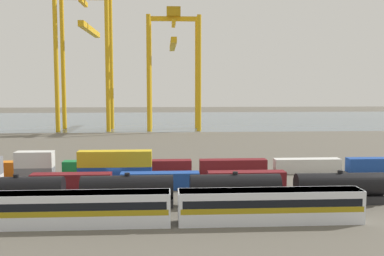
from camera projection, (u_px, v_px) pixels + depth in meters
name	position (u px, v px, depth m)	size (l,w,h in m)	color
ground_plane	(132.00, 148.00, 114.60)	(420.00, 420.00, 0.00)	#5B564C
harbour_water	(146.00, 120.00, 207.26)	(400.00, 110.00, 0.01)	slate
passenger_train	(76.00, 208.00, 51.50)	(66.31, 3.14, 3.90)	silver
freight_tank_row	(182.00, 190.00, 60.17)	(54.99, 3.07, 4.53)	#232326
shipping_container_4	(71.00, 182.00, 69.15)	(12.10, 2.44, 2.60)	maroon
shipping_container_5	(160.00, 181.00, 69.97)	(12.10, 2.44, 2.60)	#1C4299
shipping_container_6	(246.00, 180.00, 70.78)	(12.10, 2.44, 2.60)	maroon
shipping_container_10	(35.00, 175.00, 74.41)	(6.04, 2.44, 2.60)	slate
shipping_container_11	(35.00, 159.00, 74.16)	(6.04, 2.44, 2.60)	silver
shipping_container_12	(115.00, 174.00, 75.20)	(12.10, 2.44, 2.60)	#1C4299
shipping_container_13	(115.00, 159.00, 74.95)	(12.10, 2.44, 2.60)	gold
shipping_container_15	(2.00, 169.00, 79.66)	(12.10, 2.44, 2.60)	orange
shipping_container_16	(81.00, 168.00, 80.48)	(6.04, 2.44, 2.60)	#197538
shipping_container_17	(158.00, 167.00, 81.31)	(12.10, 2.44, 2.60)	maroon
shipping_container_18	(233.00, 166.00, 82.14)	(12.10, 2.44, 2.60)	maroon
shipping_container_19	(307.00, 166.00, 82.96)	(12.10, 2.44, 2.60)	silver
shipping_container_20	(380.00, 165.00, 83.79)	(12.10, 2.44, 2.60)	#1C4299
gantry_crane_west	(86.00, 44.00, 160.39)	(18.71, 38.74, 49.95)	gold
gantry_crane_central	(173.00, 56.00, 163.16)	(18.85, 39.94, 42.96)	gold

